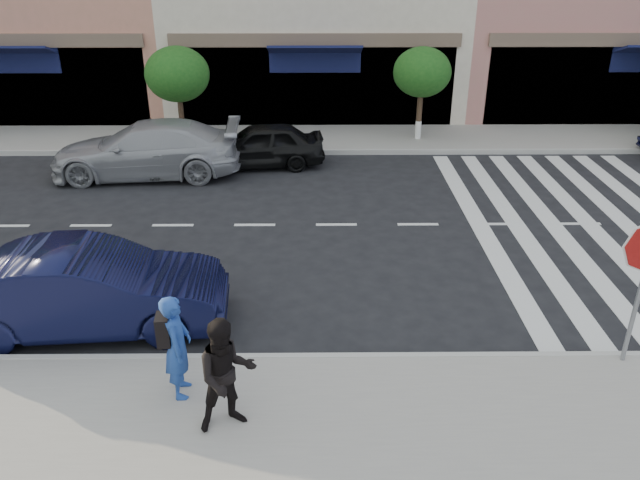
{
  "coord_description": "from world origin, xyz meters",
  "views": [
    {
      "loc": [
        -0.53,
        -9.88,
        6.33
      ],
      "look_at": [
        -0.44,
        0.27,
        1.4
      ],
      "focal_mm": 35.0,
      "sensor_mm": 36.0,
      "label": 1
    }
  ],
  "objects_px": {
    "car_near_mid": "(89,290)",
    "car_far_mid": "(260,145)",
    "walker": "(226,375)",
    "car_far_left": "(147,149)",
    "photographer": "(178,346)"
  },
  "relations": [
    {
      "from": "car_near_mid",
      "to": "car_far_left",
      "type": "xyz_separation_m",
      "value": [
        -0.92,
        8.01,
        0.0
      ]
    },
    {
      "from": "walker",
      "to": "car_far_mid",
      "type": "xyz_separation_m",
      "value": [
        -0.46,
        11.48,
        -0.35
      ]
    },
    {
      "from": "car_far_mid",
      "to": "car_far_left",
      "type": "bearing_deg",
      "value": -82.13
    },
    {
      "from": "photographer",
      "to": "car_near_mid",
      "type": "bearing_deg",
      "value": 39.05
    },
    {
      "from": "walker",
      "to": "car_near_mid",
      "type": "height_order",
      "value": "walker"
    },
    {
      "from": "car_near_mid",
      "to": "car_far_mid",
      "type": "bearing_deg",
      "value": -19.09
    },
    {
      "from": "photographer",
      "to": "car_far_mid",
      "type": "xyz_separation_m",
      "value": [
        0.34,
        10.78,
        -0.32
      ]
    },
    {
      "from": "photographer",
      "to": "car_far_left",
      "type": "distance_m",
      "value": 10.39
    },
    {
      "from": "photographer",
      "to": "car_far_left",
      "type": "height_order",
      "value": "photographer"
    },
    {
      "from": "car_near_mid",
      "to": "walker",
      "type": "bearing_deg",
      "value": -138.63
    },
    {
      "from": "car_far_left",
      "to": "car_far_mid",
      "type": "relative_size",
      "value": 1.4
    },
    {
      "from": "walker",
      "to": "car_far_left",
      "type": "height_order",
      "value": "walker"
    },
    {
      "from": "walker",
      "to": "car_far_mid",
      "type": "height_order",
      "value": "walker"
    },
    {
      "from": "photographer",
      "to": "car_near_mid",
      "type": "distance_m",
      "value": 2.79
    },
    {
      "from": "car_near_mid",
      "to": "car_far_left",
      "type": "bearing_deg",
      "value": 2.12
    }
  ]
}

